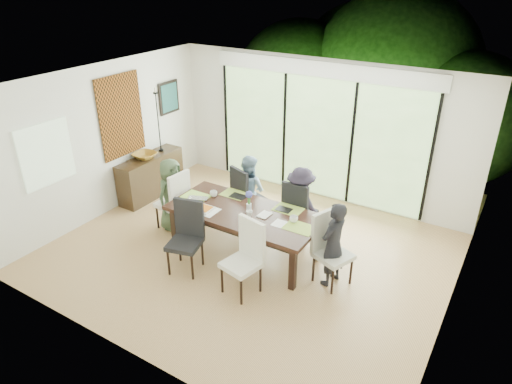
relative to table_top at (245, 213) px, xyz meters
The scene contains 62 objects.
floor 0.73m from the table_top, 15.64° to the right, with size 6.00×5.00×0.01m, color #98693C.
ceiling 1.99m from the table_top, 15.64° to the right, with size 6.00×5.00×0.01m, color white.
wall_back 2.57m from the table_top, 88.50° to the left, with size 6.00×0.02×2.70m, color silver.
wall_front 2.61m from the table_top, 88.52° to the right, with size 6.00×0.02×2.70m, color silver.
wall_left 3.01m from the table_top, behind, with size 0.02×5.00×2.70m, color silver.
wall_right 3.14m from the table_top, ahead, with size 0.02×5.00×2.70m, color white.
glass_doors 2.50m from the table_top, 88.47° to the left, with size 4.20×0.02×2.30m, color #598C3F.
blinds_header 3.02m from the table_top, 88.47° to the left, with size 4.40×0.06×0.28m, color white.
mullion_a 3.21m from the table_top, 129.80° to the left, with size 0.05×0.04×2.30m, color black.
mullion_b 2.57m from the table_top, 104.57° to the left, with size 0.05×0.04×2.30m, color black.
mullion_c 2.60m from the table_top, 72.60° to the left, with size 0.05×0.04×2.30m, color black.
mullion_d 3.30m from the table_top, 48.43° to the left, with size 0.05×0.04×2.30m, color black.
side_window 3.24m from the table_top, 157.25° to the right, with size 0.02×0.90×1.00m, color #8CAD7F.
deck 3.47m from the table_top, 88.89° to the left, with size 6.00×1.80×0.10m, color brown.
rail_top 4.19m from the table_top, 89.11° to the left, with size 6.00×0.08×0.06m, color #523623.
foliage_left 5.51m from the table_top, 108.51° to the left, with size 3.20×3.20×3.20m, color #14380F.
foliage_mid 5.90m from the table_top, 85.40° to the left, with size 4.00×4.00×4.00m, color #14380F.
foliage_right 5.50m from the table_top, 65.55° to the left, with size 2.80×2.80×2.80m, color #14380F.
foliage_far 6.57m from the table_top, 94.72° to the left, with size 3.60×3.60×3.60m, color #14380F.
table_top is the anchor object (origin of this frame).
table_apron 0.09m from the table_top, ahead, with size 2.20×0.90×0.10m, color black.
table_leg_fl 1.22m from the table_top, 158.29° to the right, with size 0.09×0.09×0.69m, color black.
table_leg_fr 1.22m from the table_top, 21.71° to the right, with size 0.09×0.09×0.69m, color black.
table_leg_bl 1.22m from the table_top, 158.29° to the left, with size 0.09×0.09×0.69m, color black.
table_leg_br 1.22m from the table_top, 21.71° to the left, with size 0.09×0.09×0.69m, color black.
chair_left_end 1.51m from the table_top, behind, with size 0.46×0.46×1.10m, color white, non-canonical shape.
chair_right_end 1.51m from the table_top, ahead, with size 0.46×0.46×1.10m, color beige, non-canonical shape.
chair_far_left 0.98m from the table_top, 117.90° to the left, with size 0.46×0.46×1.10m, color black, non-canonical shape.
chair_far_right 1.03m from the table_top, 57.09° to the left, with size 0.46×0.46×1.10m, color black, non-canonical shape.
chair_near_left 1.02m from the table_top, 119.89° to the right, with size 0.46×0.46×1.10m, color black, non-canonical shape.
chair_near_right 1.02m from the table_top, 60.11° to the right, with size 0.46×0.46×1.10m, color white, non-canonical shape.
person_left_end 1.48m from the table_top, behind, with size 0.60×0.38×1.29m, color #3E5136.
person_right_end 1.48m from the table_top, ahead, with size 0.60×0.38×1.29m, color black.
person_far_left 0.95m from the table_top, 118.47° to the left, with size 0.60×0.38×1.29m, color #7E9EB6.
person_far_right 1.00m from the table_top, 56.47° to the left, with size 0.60×0.38×1.29m, color black.
placemat_left 0.95m from the table_top, behind, with size 0.44×0.32×0.01m, color #92BE43.
placemat_right 0.95m from the table_top, ahead, with size 0.44×0.32×0.01m, color #8AA53B.
placemat_far_l 0.60m from the table_top, 138.37° to the left, with size 0.44×0.32×0.01m, color #94AE3E.
placemat_far_r 0.68m from the table_top, 36.03° to the left, with size 0.44×0.32×0.01m, color #8DAA3C.
placemat_paper 0.63m from the table_top, 151.39° to the right, with size 0.44×0.32×0.01m, color white.
tablet_far_l 0.50m from the table_top, 135.00° to the left, with size 0.26×0.18×0.01m, color black.
tablet_far_r 0.61m from the table_top, 34.99° to the left, with size 0.24×0.17×0.01m, color black.
papers 0.70m from the table_top, ahead, with size 0.30×0.22×0.00m, color white.
platter_base 0.63m from the table_top, 151.39° to the right, with size 0.26×0.26×0.02m, color white.
platter_snacks 0.63m from the table_top, 151.39° to the right, with size 0.20×0.20×0.01m, color #CE6818.
vase 0.11m from the table_top, 45.00° to the left, with size 0.08×0.08×0.12m, color silver.
hyacinth_stems 0.22m from the table_top, 45.00° to the left, with size 0.04×0.04×0.16m, color #337226.
hyacinth_blooms 0.32m from the table_top, 45.00° to the left, with size 0.11×0.11×0.11m, color #4549AD.
laptop 0.86m from the table_top, behind, with size 0.33×0.21×0.03m, color silver.
cup_a 0.72m from the table_top, 167.91° to the left, with size 0.12×0.12×0.10m, color white.
cup_b 0.20m from the table_top, 33.69° to the right, with size 0.10×0.10×0.09m, color white.
cup_c 0.81m from the table_top, ahead, with size 0.12×0.12×0.10m, color white.
book 0.26m from the table_top, 11.31° to the left, with size 0.16×0.22×0.02m, color white.
sideboard 2.81m from the table_top, 164.53° to the left, with size 0.41×1.47×0.83m, color black.
bowl 2.78m from the table_top, 166.52° to the left, with size 0.44×0.44×0.11m, color olive.
candlestick_base 2.91m from the table_top, 157.87° to the left, with size 0.09×0.09×0.04m, color black.
candlestick_shaft 2.99m from the table_top, 157.87° to the left, with size 0.02×0.02×1.15m, color black.
candlestick_pan 3.18m from the table_top, 157.87° to the left, with size 0.09×0.09×0.03m, color black.
candle 3.20m from the table_top, 157.87° to the left, with size 0.03×0.03×0.09m, color silver.
tapestry 3.09m from the table_top, behind, with size 0.02×1.00×1.50m, color brown.
art_frame 3.51m from the table_top, 149.93° to the left, with size 0.03×0.55×0.65m, color black.
art_canvas 3.49m from the table_top, 149.76° to the left, with size 0.01×0.45×0.55m, color #164746.
Camera 1 is at (3.32, -5.14, 4.17)m, focal length 32.00 mm.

